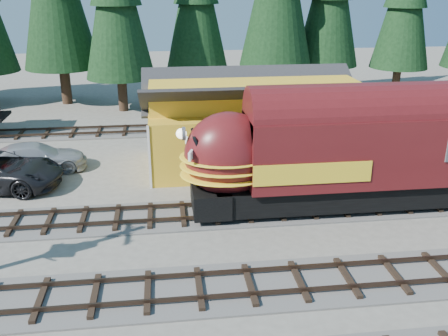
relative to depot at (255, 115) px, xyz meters
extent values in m
plane|color=#6B665B|center=(0.00, -10.50, -2.96)|extent=(120.00, 120.00, 0.00)
cube|color=#4C4947|center=(-10.00, 7.50, -2.92)|extent=(32.00, 3.20, 0.08)
cube|color=#38281E|center=(-10.00, 6.78, -2.71)|extent=(32.00, 0.08, 0.16)
cube|color=#38281E|center=(-10.00, 8.22, -2.71)|extent=(32.00, 0.08, 0.16)
cube|color=gold|center=(0.00, 0.00, -1.26)|extent=(12.00, 6.00, 3.40)
cube|color=yellow|center=(0.00, 0.00, 1.16)|extent=(11.88, 3.30, 1.44)
cube|color=white|center=(-6.04, -1.00, -0.76)|extent=(0.06, 2.40, 0.60)
cone|color=black|center=(16.43, 16.55, 5.58)|extent=(5.21, 5.21, 11.87)
cube|color=black|center=(4.42, -6.50, -2.06)|extent=(14.90, 2.67, 1.15)
cube|color=#551315|center=(5.25, -6.50, 0.09)|extent=(13.59, 3.14, 3.14)
ellipsoid|color=#551315|center=(-2.38, -6.50, -0.02)|extent=(3.97, 3.07, 3.87)
sphere|color=white|center=(-4.45, -6.50, 1.03)|extent=(0.46, 0.46, 0.46)
imported|color=#AAADB2|center=(-12.47, 0.32, -2.16)|extent=(5.81, 3.00, 1.61)
camera|label=1|loc=(-5.16, -27.33, 7.36)|focal=40.00mm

